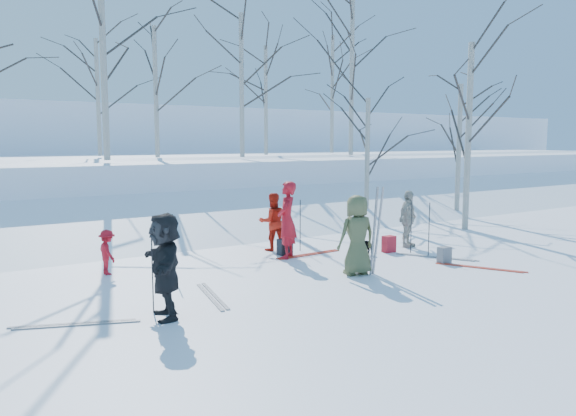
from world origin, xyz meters
TOP-DOWN VIEW (x-y plane):
  - ground at (0.00, 0.00)m, footprint 120.00×120.00m
  - snow_ramp at (0.00, 7.00)m, footprint 70.00×9.49m
  - snow_plateau at (0.00, 17.00)m, footprint 70.00×18.00m
  - far_hill at (0.00, 38.00)m, footprint 90.00×30.00m
  - skier_olive_center at (0.59, -0.28)m, footprint 0.92×0.68m
  - skier_red_north at (0.29, 1.98)m, footprint 0.81×0.79m
  - skier_redor_behind at (0.51, 3.00)m, footprint 0.86×0.74m
  - skier_red_seated at (-3.86, 2.68)m, footprint 0.40×0.65m
  - skier_cream_east at (3.78, 1.37)m, footprint 0.97×0.66m
  - skier_grey_west at (-3.93, -0.85)m, footprint 0.88×1.67m
  - dog at (2.16, 1.31)m, footprint 0.53×0.58m
  - upright_ski_left at (0.84, -0.53)m, footprint 0.11×0.17m
  - upright_ski_right at (0.94, -0.55)m, footprint 0.15×0.23m
  - ski_pair_a at (-2.76, -0.13)m, footprint 0.98×1.98m
  - ski_pair_b at (3.31, -1.37)m, footprint 1.73×2.06m
  - ski_pair_c at (3.37, -0.03)m, footprint 1.80×2.07m
  - ski_pair_d at (-5.25, -0.40)m, footprint 1.48×2.03m
  - ski_pair_e at (0.95, 1.99)m, footprint 0.39×1.92m
  - ski_pole_a at (-4.00, -0.44)m, footprint 0.02×0.02m
  - ski_pole_b at (1.07, 2.54)m, footprint 0.02×0.02m
  - ski_pole_c at (-2.78, 1.65)m, footprint 0.02×0.02m
  - ski_pole_d at (0.67, 2.43)m, footprint 0.02×0.02m
  - ski_pole_e at (3.31, 0.78)m, footprint 0.02×0.02m
  - ski_pole_f at (3.34, 0.21)m, footprint 0.02×0.02m
  - backpack_red at (2.88, 1.13)m, footprint 0.32×0.22m
  - backpack_grey at (3.05, -0.55)m, footprint 0.30×0.20m
  - backpack_dark at (0.46, 2.33)m, footprint 0.34×0.24m
  - birch_plateau_a at (0.90, 12.25)m, footprint 4.16×4.16m
  - birch_plateau_b at (3.96, 10.82)m, footprint 4.58×4.58m
  - birch_plateau_c at (9.94, 11.13)m, footprint 5.59×5.59m
  - birch_plateau_d at (-0.21, 16.42)m, footprint 4.18×4.18m
  - birch_plateau_f at (-1.69, 10.11)m, footprint 5.74×5.74m
  - birch_plateau_g at (6.70, 13.45)m, footprint 4.12×4.12m
  - birch_plateau_i at (12.11, 15.36)m, footprint 5.04×5.04m
  - birch_edge_b at (7.58, 2.53)m, footprint 4.74×4.74m
  - birch_edge_c at (9.97, 4.85)m, footprint 4.07×4.07m
  - birch_edge_e at (6.13, 5.68)m, footprint 3.64×3.64m

SIDE VIEW (x-z plane):
  - ground at x=0.00m, z-range 0.00..0.00m
  - ski_pair_a at x=-2.76m, z-range 0.00..0.02m
  - ski_pair_b at x=3.31m, z-range 0.00..0.02m
  - ski_pair_c at x=3.37m, z-range 0.00..0.02m
  - ski_pair_d at x=-5.25m, z-range 0.00..0.02m
  - ski_pair_e at x=0.95m, z-range 0.00..0.02m
  - snow_ramp at x=0.00m, z-range -1.91..2.21m
  - backpack_grey at x=3.05m, z-range 0.00..0.38m
  - backpack_dark at x=0.46m, z-range 0.00..0.40m
  - backpack_red at x=2.88m, z-range 0.00..0.42m
  - dog at x=2.16m, z-range 0.00..0.46m
  - skier_red_seated at x=-3.86m, z-range 0.00..0.97m
  - ski_pole_a at x=-4.00m, z-range 0.00..1.34m
  - ski_pole_b at x=1.07m, z-range 0.00..1.34m
  - ski_pole_c at x=-2.78m, z-range 0.00..1.34m
  - ski_pole_d at x=0.67m, z-range 0.00..1.34m
  - ski_pole_e at x=3.31m, z-range 0.00..1.34m
  - ski_pole_f at x=3.34m, z-range 0.00..1.34m
  - skier_redor_behind at x=0.51m, z-range 0.00..1.51m
  - skier_cream_east at x=3.78m, z-range 0.00..1.53m
  - skier_olive_center at x=0.59m, z-range 0.00..1.72m
  - skier_grey_west at x=-3.93m, z-range 0.00..1.72m
  - skier_red_north at x=0.29m, z-range 0.00..1.88m
  - upright_ski_left at x=0.84m, z-range 0.00..1.90m
  - upright_ski_right at x=0.94m, z-range 0.00..1.90m
  - snow_plateau at x=0.00m, z-range -0.10..2.10m
  - far_hill at x=0.00m, z-range -1.00..5.00m
  - birch_edge_e at x=6.13m, z-range 0.00..4.34m
  - birch_edge_c at x=9.97m, z-range 0.00..4.96m
  - birch_edge_b at x=7.58m, z-range 0.00..5.92m
  - birch_plateau_g at x=6.70m, z-range 2.20..7.23m
  - birch_plateau_a at x=0.90m, z-range 2.20..7.29m
  - birch_plateau_d at x=-0.21m, z-range 2.20..7.32m
  - birch_plateau_b at x=3.96m, z-range 2.20..7.88m
  - birch_plateau_i at x=12.11m, z-range 2.20..8.54m
  - birch_plateau_c at x=9.94m, z-range 2.20..9.33m
  - birch_plateau_f at x=-1.69m, z-range 2.20..9.55m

